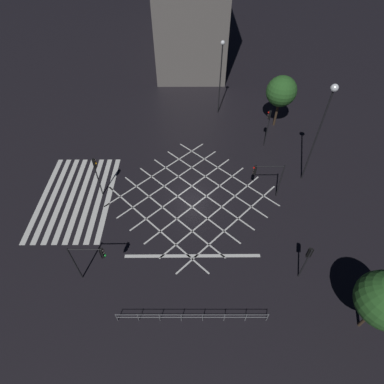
% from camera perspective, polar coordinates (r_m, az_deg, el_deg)
% --- Properties ---
extents(ground_plane, '(200.00, 200.00, 0.00)m').
position_cam_1_polar(ground_plane, '(29.12, 0.00, -0.81)').
color(ground_plane, black).
extents(road_markings, '(16.69, 23.01, 0.01)m').
position_cam_1_polar(road_markings, '(29.74, -13.79, -1.28)').
color(road_markings, silver).
rests_on(road_markings, ground_plane).
extents(traffic_light_median_north, '(0.36, 2.83, 3.98)m').
position_cam_1_polar(traffic_light_median_north, '(27.88, 13.98, 3.38)').
color(traffic_light_median_north, black).
rests_on(traffic_light_median_north, ground_plane).
extents(traffic_light_median_south, '(0.36, 0.39, 4.47)m').
position_cam_1_polar(traffic_light_median_south, '(28.44, -17.77, 4.02)').
color(traffic_light_median_south, black).
rests_on(traffic_light_median_south, ground_plane).
extents(traffic_light_ne_main, '(0.39, 0.36, 3.70)m').
position_cam_1_polar(traffic_light_ne_main, '(23.41, 21.12, -11.50)').
color(traffic_light_ne_main, black).
rests_on(traffic_light_ne_main, ground_plane).
extents(traffic_light_nw_cross, '(0.36, 0.39, 4.57)m').
position_cam_1_polar(traffic_light_nw_cross, '(34.14, 14.31, 12.86)').
color(traffic_light_nw_cross, black).
rests_on(traffic_light_nw_cross, ground_plane).
extents(traffic_light_se_cross, '(0.36, 2.55, 4.07)m').
position_cam_1_polar(traffic_light_se_cross, '(22.70, -18.91, -11.58)').
color(traffic_light_se_cross, black).
rests_on(traffic_light_se_cross, ground_plane).
extents(street_lamp_east, '(0.49, 0.49, 9.03)m').
position_cam_1_polar(street_lamp_east, '(38.23, 5.58, 22.74)').
color(street_lamp_east, black).
rests_on(street_lamp_east, ground_plane).
extents(street_lamp_west, '(0.64, 0.64, 10.24)m').
position_cam_1_polar(street_lamp_west, '(28.46, 24.12, 13.78)').
color(street_lamp_west, black).
rests_on(street_lamp_west, ground_plane).
extents(street_tree_far, '(3.48, 3.48, 6.24)m').
position_cam_1_polar(street_tree_far, '(37.64, 16.66, 17.88)').
color(street_tree_far, '#38281C').
rests_on(street_tree_far, ground_plane).
extents(pedestrian_railing, '(0.11, 10.43, 1.05)m').
position_cam_1_polar(pedestrian_railing, '(22.16, -0.00, -22.67)').
color(pedestrian_railing, gray).
rests_on(pedestrian_railing, ground_plane).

